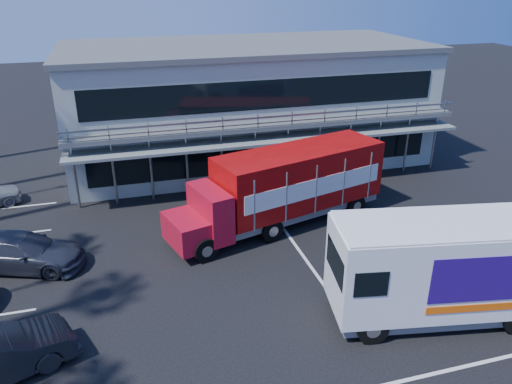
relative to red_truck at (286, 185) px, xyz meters
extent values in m
plane|color=black|center=(-2.28, -4.79, -2.02)|extent=(120.00, 120.00, 0.00)
cube|color=#9AA093|center=(0.72, 10.21, 1.48)|extent=(22.00, 10.00, 7.00)
cube|color=#515454|center=(0.72, 10.21, 5.13)|extent=(22.40, 10.40, 0.30)
cube|color=#515454|center=(0.72, 4.61, 1.58)|extent=(22.00, 1.20, 0.25)
cube|color=gray|center=(0.72, 4.06, 2.08)|extent=(22.00, 0.08, 0.90)
cube|color=slate|center=(0.72, 4.31, 0.88)|extent=(22.00, 1.80, 0.15)
cube|color=black|center=(0.72, 5.19, -0.42)|extent=(20.00, 0.06, 1.60)
cube|color=black|center=(0.72, 5.19, 3.18)|extent=(20.00, 0.06, 1.60)
cube|color=#AB0D23|center=(-5.02, -1.43, -0.97)|extent=(2.06, 2.67, 1.26)
cube|color=#AB0D23|center=(-3.91, -1.11, -0.39)|extent=(1.72, 2.81, 2.20)
cube|color=black|center=(-3.91, -1.11, 0.24)|extent=(0.66, 2.16, 0.73)
cube|color=#B00A0B|center=(0.72, 0.21, 0.29)|extent=(8.78, 4.81, 2.72)
cube|color=slate|center=(0.72, 0.21, -1.34)|extent=(8.67, 4.43, 0.31)
cube|color=white|center=(1.08, -1.06, 0.18)|extent=(7.42, 2.14, 0.89)
cube|color=white|center=(0.36, 1.47, 0.18)|extent=(7.42, 2.14, 0.89)
cylinder|color=black|center=(-4.40, -2.45, -1.47)|extent=(1.12, 0.57, 1.09)
cylinder|color=black|center=(-5.03, -0.23, -1.47)|extent=(1.12, 0.57, 1.09)
cylinder|color=black|center=(-1.18, -1.53, -1.47)|extent=(1.12, 0.57, 1.09)
cylinder|color=black|center=(-1.81, 0.68, -1.47)|extent=(1.12, 0.57, 1.09)
cylinder|color=black|center=(3.66, -0.16, -1.47)|extent=(1.12, 0.57, 1.09)
cylinder|color=black|center=(3.03, 2.06, -1.47)|extent=(1.12, 0.57, 1.09)
cube|color=white|center=(2.82, -8.31, 0.12)|extent=(8.01, 3.95, 3.07)
cube|color=slate|center=(2.82, -8.31, -1.58)|extent=(7.66, 3.63, 0.38)
cube|color=black|center=(-0.93, -7.63, 0.45)|extent=(0.44, 2.13, 1.04)
cube|color=white|center=(2.82, -8.31, 1.69)|extent=(7.85, 3.87, 0.09)
cube|color=#260B68|center=(3.45, -9.77, 0.34)|extent=(3.89, 0.73, 1.64)
cube|color=#260B68|center=(3.92, -7.15, 0.34)|extent=(3.89, 0.73, 1.64)
cube|color=#F2590C|center=(3.45, -9.78, -0.76)|extent=(3.88, 0.72, 0.27)
cylinder|color=black|center=(-0.08, -8.96, -1.49)|extent=(1.08, 0.46, 1.05)
cylinder|color=black|center=(0.33, -6.68, -1.49)|extent=(1.08, 0.46, 1.05)
cylinder|color=black|center=(5.29, -7.57, -1.49)|extent=(1.08, 0.46, 1.05)
imported|color=#2A2C38|center=(-11.78, -0.79, -1.28)|extent=(5.48, 3.66, 1.47)
camera|label=1|loc=(-7.40, -20.58, 9.26)|focal=35.00mm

